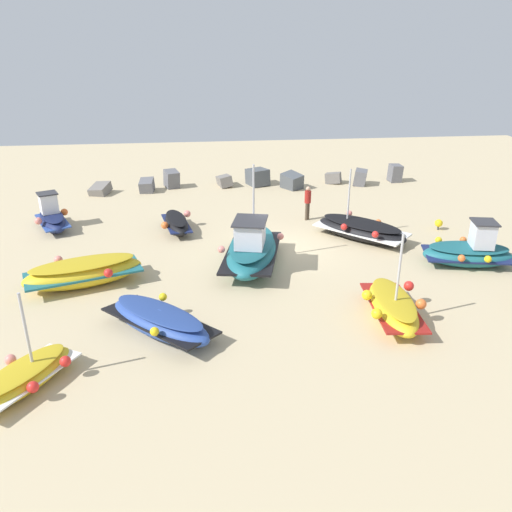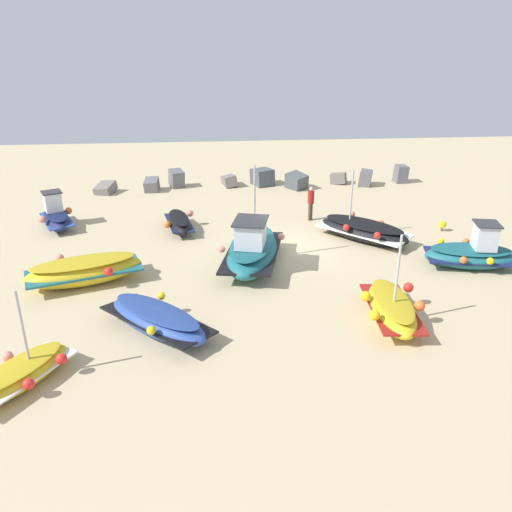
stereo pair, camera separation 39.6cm
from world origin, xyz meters
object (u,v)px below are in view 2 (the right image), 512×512
(fishing_boat_2, at_px, (252,250))
(fishing_boat_3, at_px, (84,271))
(fishing_boat_0, at_px, (157,319))
(mooring_buoy_0, at_px, (442,225))
(fishing_boat_5, at_px, (179,223))
(fishing_boat_8, at_px, (363,230))
(fishing_boat_9, at_px, (19,374))
(fishing_boat_6, at_px, (56,216))
(person_walking, at_px, (311,201))
(fishing_boat_1, at_px, (472,254))
(fishing_boat_7, at_px, (391,308))

(fishing_boat_2, height_order, fishing_boat_3, fishing_boat_2)
(fishing_boat_0, height_order, mooring_buoy_0, fishing_boat_0)
(fishing_boat_0, xyz_separation_m, fishing_boat_2, (3.39, 4.78, 0.26))
(fishing_boat_5, height_order, mooring_buoy_0, fishing_boat_5)
(fishing_boat_8, xyz_separation_m, fishing_boat_9, (-12.08, -9.64, -0.11))
(fishing_boat_2, height_order, fishing_boat_6, fishing_boat_2)
(fishing_boat_9, bearing_deg, fishing_boat_6, -137.58)
(fishing_boat_8, height_order, person_walking, fishing_boat_8)
(fishing_boat_1, height_order, person_walking, fishing_boat_1)
(fishing_boat_5, xyz_separation_m, fishing_boat_8, (8.38, -2.02, 0.06))
(fishing_boat_3, distance_m, person_walking, 11.69)
(fishing_boat_1, distance_m, fishing_boat_5, 13.01)
(fishing_boat_5, xyz_separation_m, mooring_buoy_0, (12.45, -1.28, -0.06))
(fishing_boat_9, bearing_deg, fishing_boat_7, 135.04)
(fishing_boat_8, bearing_deg, fishing_boat_0, -93.97)
(fishing_boat_1, xyz_separation_m, person_walking, (-5.34, 6.28, 0.43))
(fishing_boat_1, distance_m, person_walking, 8.25)
(fishing_boat_1, bearing_deg, fishing_boat_5, 167.48)
(fishing_boat_6, xyz_separation_m, mooring_buoy_0, (18.40, -2.31, -0.21))
(fishing_boat_3, xyz_separation_m, mooring_buoy_0, (15.71, 4.23, -0.19))
(fishing_boat_8, bearing_deg, fishing_boat_5, -147.38)
(person_walking, bearing_deg, fishing_boat_2, 100.92)
(fishing_boat_5, bearing_deg, fishing_boat_3, -41.93)
(fishing_boat_7, bearing_deg, fishing_boat_6, 56.12)
(fishing_boat_8, height_order, mooring_buoy_0, fishing_boat_8)
(fishing_boat_7, xyz_separation_m, fishing_boat_9, (-10.94, -2.46, -0.10))
(fishing_boat_0, xyz_separation_m, fishing_boat_5, (0.28, 9.26, -0.05))
(fishing_boat_1, height_order, mooring_buoy_0, fishing_boat_1)
(fishing_boat_7, bearing_deg, fishing_boat_8, -5.11)
(fishing_boat_5, xyz_separation_m, fishing_boat_9, (-3.70, -11.66, -0.05))
(fishing_boat_0, relative_size, fishing_boat_5, 1.25)
(fishing_boat_6, xyz_separation_m, person_walking, (12.46, -0.13, 0.46))
(fishing_boat_2, xyz_separation_m, fishing_boat_7, (4.13, -4.73, -0.26))
(fishing_boat_8, distance_m, person_walking, 3.52)
(fishing_boat_9, bearing_deg, fishing_boat_3, -151.72)
(fishing_boat_0, distance_m, fishing_boat_9, 4.18)
(fishing_boat_5, bearing_deg, fishing_boat_6, -111.21)
(fishing_boat_2, xyz_separation_m, mooring_buoy_0, (9.34, 3.20, -0.37))
(fishing_boat_1, height_order, fishing_boat_8, fishing_boat_8)
(fishing_boat_6, height_order, fishing_boat_9, fishing_boat_9)
(fishing_boat_0, bearing_deg, mooring_buoy_0, 76.65)
(fishing_boat_5, height_order, fishing_boat_6, fishing_boat_6)
(fishing_boat_0, height_order, fishing_boat_6, fishing_boat_6)
(fishing_boat_2, height_order, fishing_boat_5, fishing_boat_2)
(fishing_boat_6, height_order, fishing_boat_8, fishing_boat_8)
(fishing_boat_2, distance_m, person_walking, 6.37)
(fishing_boat_5, xyz_separation_m, fishing_boat_6, (-5.95, 1.04, 0.14))
(fishing_boat_7, relative_size, fishing_boat_8, 0.85)
(fishing_boat_7, bearing_deg, fishing_boat_9, 106.63)
(person_walking, distance_m, mooring_buoy_0, 6.37)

